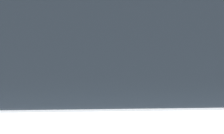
% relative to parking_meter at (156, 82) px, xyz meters
% --- Properties ---
extents(parking_meter, '(0.17, 0.18, 1.40)m').
position_rel_parking_meter_xyz_m(parking_meter, '(0.00, 0.00, 0.00)').
color(parking_meter, slate).
rests_on(parking_meter, sidewalk_curb).
extents(pedestrian_at_meter, '(0.60, 0.60, 1.63)m').
position_rel_parking_meter_xyz_m(pedestrian_at_meter, '(-0.53, -0.01, -0.10)').
color(pedestrian_at_meter, slate).
rests_on(pedestrian_at_meter, sidewalk_curb).
extents(background_railing, '(24.06, 0.06, 1.07)m').
position_rel_parking_meter_xyz_m(background_railing, '(-0.03, 2.54, -0.26)').
color(background_railing, gray).
rests_on(background_railing, sidewalk_curb).
extents(backdrop_wall, '(32.00, 0.50, 3.97)m').
position_rel_parking_meter_xyz_m(backdrop_wall, '(-0.03, 4.20, 0.83)').
color(backdrop_wall, brown).
rests_on(backdrop_wall, ground).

